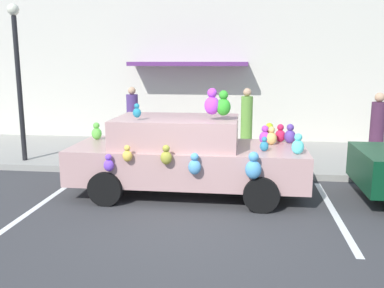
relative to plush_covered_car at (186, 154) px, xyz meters
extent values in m
plane|color=#38383A|center=(0.30, -1.77, -0.81)|extent=(60.00, 60.00, 0.00)
cube|color=gray|center=(0.30, 3.23, -0.73)|extent=(24.00, 4.00, 0.15)
cube|color=beige|center=(0.30, 5.38, 2.39)|extent=(24.00, 0.30, 6.40)
cube|color=#612D72|center=(-0.60, 4.83, 1.74)|extent=(3.60, 1.10, 0.12)
cube|color=silver|center=(2.75, -0.77, -0.80)|extent=(0.12, 3.60, 0.01)
cube|color=silver|center=(-2.61, -0.77, -0.80)|extent=(0.12, 3.60, 0.01)
cube|color=tan|center=(0.04, 0.01, -0.16)|extent=(4.59, 1.80, 0.68)
cube|color=tan|center=(-0.19, 0.01, 0.46)|extent=(2.39, 1.58, 0.56)
cylinder|color=black|center=(1.46, 0.90, -0.49)|extent=(0.64, 0.22, 0.64)
cylinder|color=black|center=(1.46, -0.89, -0.49)|extent=(0.64, 0.22, 0.64)
cylinder|color=black|center=(-1.39, 0.90, -0.49)|extent=(0.64, 0.22, 0.64)
cylinder|color=black|center=(-1.39, -0.89, -0.49)|extent=(0.64, 0.22, 0.64)
ellipsoid|color=#E5BC65|center=(1.68, 0.32, 0.30)|extent=(0.22, 0.18, 0.25)
sphere|color=#E5BC65|center=(1.68, 0.32, 0.48)|extent=(0.14, 0.14, 0.14)
ellipsoid|color=green|center=(0.74, -0.31, 0.99)|extent=(0.27, 0.22, 0.32)
sphere|color=green|center=(0.74, -0.31, 1.21)|extent=(0.17, 0.17, 0.17)
ellipsoid|color=teal|center=(-0.87, -0.47, 0.88)|extent=(0.16, 0.13, 0.18)
sphere|color=teal|center=(-0.87, -0.47, 1.00)|extent=(0.10, 0.10, 0.10)
ellipsoid|color=olive|center=(0.75, -0.04, 0.34)|extent=(0.28, 0.23, 0.33)
sphere|color=olive|center=(0.75, -0.04, 0.57)|extent=(0.18, 0.18, 0.18)
ellipsoid|color=#B0CF21|center=(1.64, 0.51, 0.32)|extent=(0.24, 0.20, 0.28)
sphere|color=#B0CF21|center=(1.64, 0.51, 0.51)|extent=(0.15, 0.15, 0.15)
ellipsoid|color=#27E59D|center=(-1.63, 0.54, 0.32)|extent=(0.25, 0.20, 0.29)
sphere|color=#27E59D|center=(-1.63, 0.54, 0.52)|extent=(0.16, 0.16, 0.16)
ellipsoid|color=#D5204E|center=(1.88, 0.64, 0.30)|extent=(0.22, 0.18, 0.26)
sphere|color=#D5204E|center=(1.88, 0.64, 0.48)|extent=(0.14, 0.14, 0.14)
ellipsoid|color=#9F3170|center=(0.85, 0.16, 0.34)|extent=(0.27, 0.22, 0.32)
sphere|color=#9F3170|center=(0.85, 0.16, 0.56)|extent=(0.17, 0.17, 0.17)
ellipsoid|color=#593A9B|center=(2.06, 0.53, 0.31)|extent=(0.23, 0.19, 0.27)
sphere|color=#593A9B|center=(2.06, 0.53, 0.50)|extent=(0.15, 0.15, 0.15)
ellipsoid|color=#4D9AD6|center=(1.31, -1.01, -0.01)|extent=(0.28, 0.23, 0.33)
sphere|color=#4D9AD6|center=(1.31, -1.01, 0.22)|extent=(0.18, 0.18, 0.18)
ellipsoid|color=#E8BF4B|center=(-0.93, -0.97, 0.16)|extent=(0.17, 0.14, 0.21)
sphere|color=#E8BF4B|center=(-0.93, -0.97, 0.30)|extent=(0.11, 0.11, 0.11)
ellipsoid|color=#5CE9E8|center=(2.10, -0.51, 0.31)|extent=(0.22, 0.18, 0.26)
sphere|color=#5CE9E8|center=(2.10, -0.51, 0.49)|extent=(0.14, 0.14, 0.14)
ellipsoid|color=#B43DDA|center=(0.53, -0.31, 1.02)|extent=(0.29, 0.23, 0.34)
sphere|color=#B43DDA|center=(0.53, -0.31, 1.25)|extent=(0.18, 0.18, 0.18)
ellipsoid|color=#549ED6|center=(0.28, -0.99, 0.00)|extent=(0.23, 0.18, 0.27)
sphere|color=#549ED6|center=(0.28, -0.99, 0.18)|extent=(0.14, 0.14, 0.14)
ellipsoid|color=#7744D6|center=(-1.28, -0.97, -0.03)|extent=(0.19, 0.15, 0.22)
sphere|color=#7744D6|center=(-1.28, -0.97, 0.13)|extent=(0.12, 0.12, 0.12)
ellipsoid|color=#B23CCA|center=(1.55, 0.37, 0.31)|extent=(0.22, 0.18, 0.26)
sphere|color=#B23CCA|center=(1.55, 0.37, 0.49)|extent=(0.14, 0.14, 0.14)
ellipsoid|color=#A19E36|center=(-0.22, -0.98, 0.15)|extent=(0.21, 0.17, 0.24)
sphere|color=#A19E36|center=(-0.22, -0.98, 0.32)|extent=(0.13, 0.13, 0.13)
ellipsoid|color=teal|center=(1.51, -0.33, 0.27)|extent=(0.16, 0.13, 0.19)
sphere|color=teal|center=(1.51, -0.33, 0.40)|extent=(0.10, 0.10, 0.10)
ellipsoid|color=#65CC49|center=(-2.00, 0.42, 0.30)|extent=(0.21, 0.18, 0.25)
sphere|color=#65CC49|center=(-2.00, 0.42, 0.48)|extent=(0.14, 0.14, 0.14)
ellipsoid|color=#9E723D|center=(2.09, 1.79, -0.42)|extent=(0.37, 0.31, 0.47)
sphere|color=#9E723D|center=(2.09, 1.79, -0.09)|extent=(0.26, 0.26, 0.26)
sphere|color=#9E723D|center=(2.00, 1.79, 0.00)|extent=(0.11, 0.11, 0.11)
sphere|color=#9E723D|center=(2.19, 1.79, 0.00)|extent=(0.11, 0.11, 0.11)
cylinder|color=black|center=(-4.41, 1.73, 1.12)|extent=(0.12, 0.12, 3.55)
sphere|color=#EAEACC|center=(-4.41, 1.73, 3.03)|extent=(0.28, 0.28, 0.28)
cylinder|color=#482540|center=(4.68, 3.62, 0.05)|extent=(0.37, 0.37, 1.41)
sphere|color=tan|center=(4.68, 3.62, 0.88)|extent=(0.25, 0.25, 0.25)
cylinder|color=#4E3577|center=(-1.99, 3.32, 0.13)|extent=(0.32, 0.32, 1.57)
sphere|color=tan|center=(-1.99, 3.32, 1.02)|extent=(0.21, 0.21, 0.21)
cylinder|color=#67A23E|center=(1.19, 3.19, 0.12)|extent=(0.31, 0.31, 1.56)
sphere|color=tan|center=(1.19, 3.19, 1.01)|extent=(0.22, 0.22, 0.22)
camera|label=1|loc=(1.14, -8.09, 1.83)|focal=39.32mm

